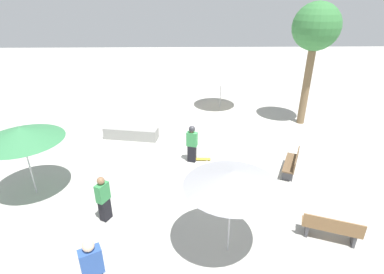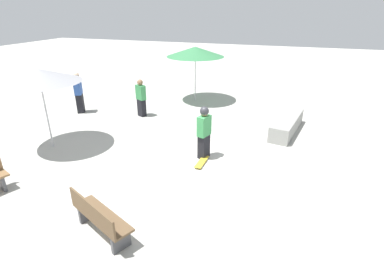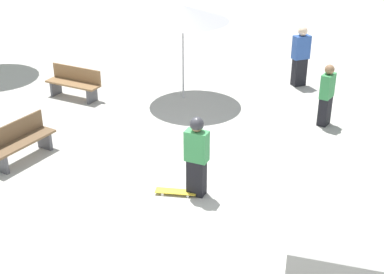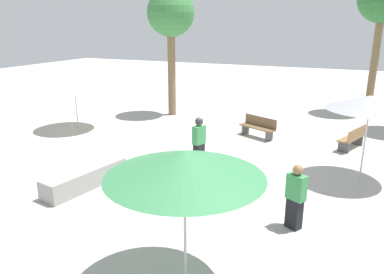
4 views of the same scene
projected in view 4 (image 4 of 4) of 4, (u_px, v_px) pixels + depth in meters
The scene contains 12 objects.
ground_plane at pixel (212, 158), 13.11m from camera, with size 60.00×60.00×0.00m, color #B2AFA8.
skater_main at pixel (199, 140), 12.21m from camera, with size 0.36×0.48×1.63m.
skateboard at pixel (202, 159), 12.82m from camera, with size 0.23×0.81×0.07m.
concrete_ledge at pixel (85, 178), 10.71m from camera, with size 1.13×2.70×0.56m.
bench_near at pixel (258, 127), 15.38m from camera, with size 1.64×1.08×0.85m.
bench_far at pixel (353, 138), 13.93m from camera, with size 0.98×1.65×0.85m.
shade_umbrella_cream at pixel (74, 84), 16.14m from camera, with size 2.61×2.61×2.28m.
shade_umbrella_green at pixel (185, 164), 6.05m from camera, with size 2.67×2.67×2.56m.
shade_umbrella_grey at pixel (370, 103), 10.63m from camera, with size 2.45×2.45×2.56m.
palm_tree_left at pixel (171, 16), 17.95m from camera, with size 2.29×2.29×6.16m.
palm_tree_center_right at pixel (383, 1), 18.12m from camera, with size 2.37×2.37×6.89m.
bystander_far at pixel (296, 197), 8.41m from camera, with size 0.48×0.40×1.55m.
Camera 4 is at (-4.36, 11.56, 4.52)m, focal length 35.00 mm.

